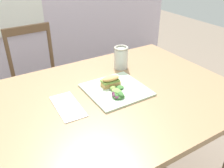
{
  "coord_description": "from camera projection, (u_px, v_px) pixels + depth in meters",
  "views": [
    {
      "loc": [
        -0.47,
        -0.85,
        1.4
      ],
      "look_at": [
        0.12,
        0.11,
        0.76
      ],
      "focal_mm": 38.84,
      "sensor_mm": 36.0,
      "label": 1
    }
  ],
  "objects": [
    {
      "name": "napkin_folded",
      "position": [
        68.0,
        106.0,
        1.15
      ],
      "size": [
        0.12,
        0.24,
        0.0
      ],
      "primitive_type": "cube",
      "rotation": [
        0.0,
        0.0,
        -0.05
      ],
      "color": "silver",
      "rests_on": "dining_table"
    },
    {
      "name": "sandwich_half_front",
      "position": [
        111.0,
        81.0,
        1.29
      ],
      "size": [
        0.1,
        0.06,
        0.06
      ],
      "color": "tan",
      "rests_on": "plate_lunch"
    },
    {
      "name": "fork_on_napkin",
      "position": [
        66.0,
        104.0,
        1.16
      ],
      "size": [
        0.03,
        0.19,
        0.0
      ],
      "color": "silver",
      "rests_on": "napkin_folded"
    },
    {
      "name": "mason_jar_iced_tea",
      "position": [
        121.0,
        58.0,
        1.49
      ],
      "size": [
        0.09,
        0.09,
        0.14
      ],
      "color": "#995623",
      "rests_on": "dining_table"
    },
    {
      "name": "plate_lunch",
      "position": [
        116.0,
        90.0,
        1.27
      ],
      "size": [
        0.3,
        0.3,
        0.01
      ],
      "primitive_type": "cube",
      "color": "beige",
      "rests_on": "dining_table"
    },
    {
      "name": "chair_wooden_far",
      "position": [
        40.0,
        81.0,
        1.98
      ],
      "size": [
        0.41,
        0.41,
        0.87
      ],
      "color": "brown",
      "rests_on": "ground"
    },
    {
      "name": "salad_mixed_greens",
      "position": [
        117.0,
        93.0,
        1.21
      ],
      "size": [
        0.11,
        0.14,
        0.03
      ],
      "color": "#3D7033",
      "rests_on": "plate_lunch"
    },
    {
      "name": "dining_table",
      "position": [
        115.0,
        112.0,
        1.3
      ],
      "size": [
        1.27,
        0.95,
        0.74
      ],
      "color": "#997551",
      "rests_on": "ground"
    }
  ]
}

